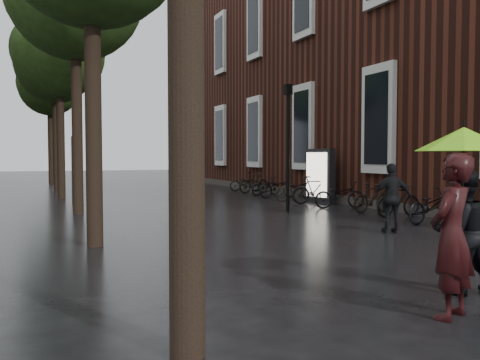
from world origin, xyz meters
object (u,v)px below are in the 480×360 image
person_black (461,231)px  lamp_post (288,135)px  pedestrian_walking (392,198)px  parked_bicycles (316,191)px  person_burgundy (452,236)px  ad_lightbox (320,176)px

person_black → lamp_post: (2.43, 9.34, 1.64)m
person_black → lamp_post: lamp_post is taller
pedestrian_walking → parked_bicycles: pedestrian_walking is taller
pedestrian_walking → parked_bicycles: size_ratio=0.11×
person_burgundy → ad_lightbox: (5.86, 12.28, 0.12)m
ad_lightbox → lamp_post: lamp_post is taller
lamp_post → person_black: bearing=-104.6°
ad_lightbox → pedestrian_walking: bearing=-117.6°
person_burgundy → person_black: size_ratio=1.12×
pedestrian_walking → lamp_post: 5.08m
person_burgundy → person_black: person_burgundy is taller
parked_bicycles → lamp_post: lamp_post is taller
person_black → ad_lightbox: size_ratio=0.79×
parked_bicycles → lamp_post: 3.58m
person_black → parked_bicycles: bearing=-103.7°
parked_bicycles → person_black: bearing=-112.4°
person_burgundy → person_black: 1.15m
pedestrian_walking → ad_lightbox: 7.41m
person_burgundy → parked_bicycles: (5.56, 12.03, -0.44)m
person_burgundy → lamp_post: 10.71m
person_black → ad_lightbox: (4.96, 11.56, 0.22)m
pedestrian_walking → person_black: bearing=78.3°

